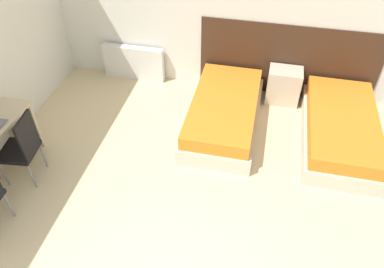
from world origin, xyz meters
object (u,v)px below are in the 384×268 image
(bed_near_door, at_px, (340,129))
(chair_near_laptop, at_px, (22,146))
(bed_near_window, at_px, (224,113))
(nightstand, at_px, (284,86))

(bed_near_door, xyz_separation_m, chair_near_laptop, (-3.71, -1.50, 0.30))
(bed_near_window, bearing_deg, nightstand, 43.78)
(chair_near_laptop, bearing_deg, bed_near_window, 28.29)
(bed_near_door, relative_size, nightstand, 3.38)
(bed_near_door, bearing_deg, bed_near_window, 180.00)
(bed_near_door, distance_m, nightstand, 1.09)
(bed_near_window, xyz_separation_m, bed_near_door, (1.58, 0.00, 0.00))
(bed_near_window, distance_m, nightstand, 1.09)
(bed_near_window, distance_m, chair_near_laptop, 2.63)
(nightstand, relative_size, chair_near_laptop, 0.59)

